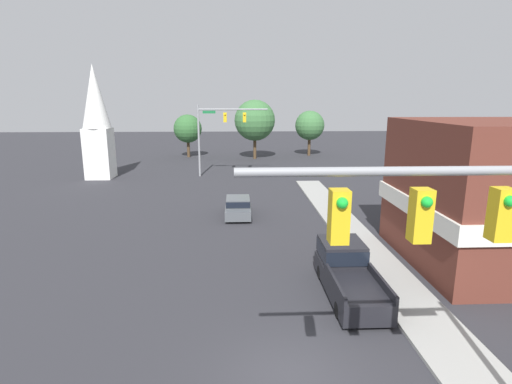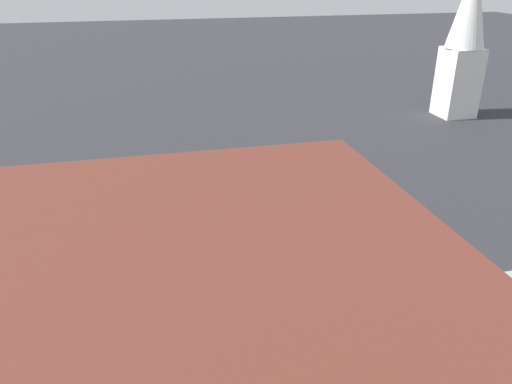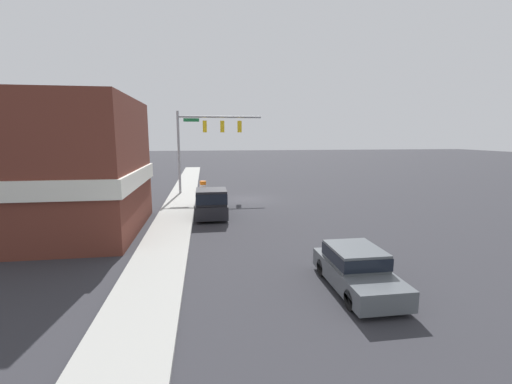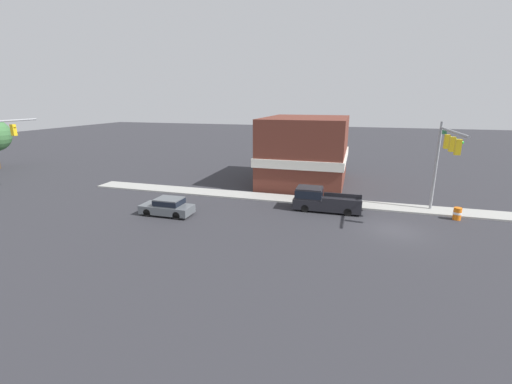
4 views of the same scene
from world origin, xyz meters
name	(u,v)px [view 3 (image 3 of 4)]	position (x,y,z in m)	size (l,w,h in m)	color
ground_plane	(249,199)	(0.00, 0.00, 0.00)	(200.00, 200.00, 0.00)	#2D2D33
sidewalk_curb	(181,200)	(5.70, 0.00, 0.07)	(2.40, 60.00, 0.14)	#9E9E99
near_signal_assembly	(206,133)	(3.46, -3.44, 5.59)	(7.66, 0.49, 7.57)	gray
car_lead	(356,268)	(-1.57, 17.71, 0.76)	(1.83, 4.32, 1.46)	black
pickup_truck_parked	(211,202)	(3.29, 5.75, 0.96)	(2.02, 5.69, 1.97)	black
construction_barrel	(203,186)	(3.90, -5.01, 0.51)	(0.62, 0.62, 1.00)	orange
corner_brick_building	(22,169)	(13.37, 8.63, 3.62)	(12.24, 9.18, 7.39)	brown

